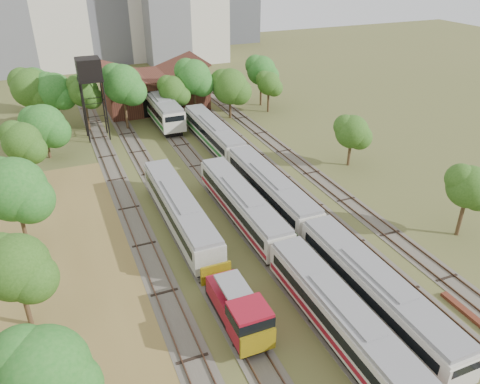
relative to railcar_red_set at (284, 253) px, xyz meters
name	(u,v)px	position (x,y,z in m)	size (l,w,h in m)	color
ground	(370,340)	(2.00, -9.43, -1.78)	(240.00, 240.00, 0.00)	#475123
dry_grass_patch	(90,336)	(-16.00, -1.43, -1.76)	(14.00, 60.00, 0.04)	brown
tracks	(229,189)	(1.33, 15.57, -1.74)	(24.60, 80.00, 0.19)	#4C473D
railcar_red_set	(284,253)	(0.00, 0.00, 0.00)	(2.73, 34.58, 3.37)	black
railcar_green_set	(271,189)	(4.00, 10.58, 0.04)	(2.79, 52.07, 3.45)	black
railcar_rear	(161,108)	(0.00, 40.69, 0.38)	(3.30, 16.08, 4.09)	black
shunter_locomotive	(239,311)	(-6.00, -4.82, -0.18)	(2.57, 8.10, 3.37)	black
old_grey_coach	(180,210)	(-6.00, 10.02, 0.09)	(2.78, 18.00, 3.44)	black
water_tower	(89,71)	(-10.00, 37.47, 7.64)	(3.23, 3.23, 11.18)	black
maintenance_shed	(155,90)	(1.00, 48.55, 1.13)	(16.45, 11.55, 7.58)	#3A1D15
tree_band_left	(30,157)	(-18.45, 20.62, 3.50)	(8.51, 75.93, 9.03)	#382616
tree_band_far	(166,84)	(1.11, 40.47, 4.12)	(37.26, 10.03, 9.51)	#382616
tree_band_right	(350,127)	(17.52, 16.51, 2.94)	(4.38, 43.95, 7.08)	#382616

